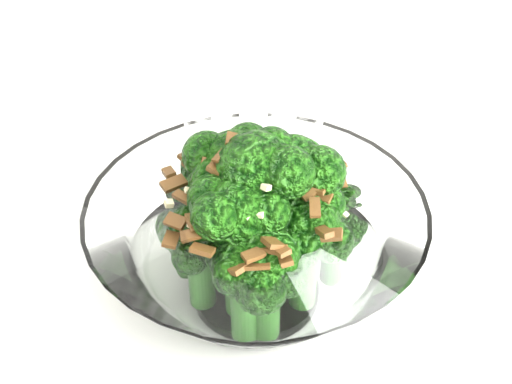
% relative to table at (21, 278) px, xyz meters
% --- Properties ---
extents(table, '(1.39, 1.14, 0.75)m').
position_rel_table_xyz_m(table, '(0.00, 0.00, 0.00)').
color(table, white).
rests_on(table, ground).
extents(broccoli_dish, '(0.19, 0.19, 0.12)m').
position_rel_table_xyz_m(broccoli_dish, '(0.20, 0.01, 0.11)').
color(broccoli_dish, white).
rests_on(broccoli_dish, table).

